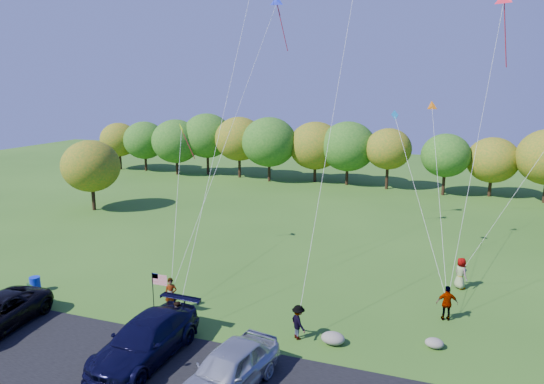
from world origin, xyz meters
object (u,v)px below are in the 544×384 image
at_px(minivan_silver, 228,370).
at_px(flyer_a, 171,294).
at_px(minivan_navy, 145,340).
at_px(flyer_d, 447,303).
at_px(flyer_c, 298,322).
at_px(flyer_e, 461,273).
at_px(trash_barrel, 35,284).
at_px(flyer_b, 178,318).
at_px(park_bench, 36,294).

xyz_separation_m(minivan_silver, flyer_a, (-5.99, 5.57, -0.05)).
bearing_deg(minivan_navy, flyer_d, 36.36).
distance_m(flyer_c, flyer_e, 11.83).
bearing_deg(flyer_e, trash_barrel, 73.79).
xyz_separation_m(flyer_b, trash_barrel, (-10.70, 1.56, -0.39)).
bearing_deg(minivan_navy, minivan_silver, -8.81).
relative_size(flyer_b, flyer_d, 0.89).
bearing_deg(flyer_d, flyer_b, 14.40).
distance_m(flyer_e, trash_barrel, 25.66).
xyz_separation_m(minivan_navy, flyer_e, (13.48, 13.19, -0.01)).
xyz_separation_m(flyer_b, park_bench, (-9.52, 0.43, -0.33)).
relative_size(minivan_silver, flyer_c, 3.13).
relative_size(flyer_a, flyer_c, 1.08).
distance_m(minivan_silver, trash_barrel, 15.81).
distance_m(park_bench, trash_barrel, 1.63).
height_order(flyer_e, trash_barrel, flyer_e).
relative_size(minivan_silver, flyer_e, 2.80).
distance_m(flyer_a, flyer_d, 14.76).
height_order(flyer_b, park_bench, flyer_b).
height_order(minivan_navy, trash_barrel, minivan_navy).
distance_m(flyer_c, flyer_d, 8.14).
bearing_deg(flyer_c, minivan_silver, 118.80).
relative_size(minivan_navy, flyer_d, 3.34).
xyz_separation_m(flyer_a, park_bench, (-7.82, -1.69, -0.42)).
bearing_deg(flyer_a, minivan_silver, -60.90).
bearing_deg(trash_barrel, flyer_a, 3.58).
height_order(minivan_silver, trash_barrel, minivan_silver).
bearing_deg(minivan_silver, trash_barrel, 172.44).
bearing_deg(flyer_d, trash_barrel, -0.40).
distance_m(flyer_b, trash_barrel, 10.82).
height_order(minivan_navy, minivan_silver, minivan_silver).
bearing_deg(flyer_e, park_bench, 77.16).
relative_size(minivan_navy, flyer_b, 3.74).
height_order(flyer_c, trash_barrel, flyer_c).
relative_size(flyer_e, trash_barrel, 2.11).
bearing_deg(flyer_b, park_bench, -173.59).
bearing_deg(flyer_e, flyer_d, 133.67).
distance_m(minivan_silver, flyer_c, 5.19).
xyz_separation_m(minivan_silver, flyer_e, (9.00, 14.08, -0.02)).
xyz_separation_m(flyer_d, trash_barrel, (-23.23, -4.46, -0.49)).
distance_m(minivan_navy, minivan_silver, 4.56).
xyz_separation_m(flyer_a, flyer_b, (1.70, -2.13, -0.09)).
bearing_deg(minivan_silver, flyer_b, 152.19).
bearing_deg(minivan_navy, park_bench, 164.61).
xyz_separation_m(minivan_silver, flyer_d, (8.24, 9.46, -0.04)).
bearing_deg(minivan_navy, flyer_b, 88.34).
distance_m(minivan_navy, trash_barrel, 11.31).
bearing_deg(minivan_navy, flyer_c, 37.07).
height_order(minivan_navy, flyer_a, minivan_navy).
height_order(minivan_navy, flyer_d, minivan_navy).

